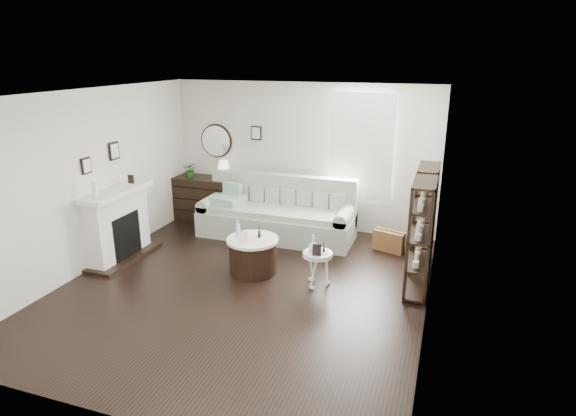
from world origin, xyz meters
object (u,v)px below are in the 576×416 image
at_px(pedestal_table, 317,255).
at_px(dresser, 208,199).
at_px(sofa, 278,217).
at_px(drum_table, 253,255).

bearing_deg(pedestal_table, dresser, 143.73).
bearing_deg(dresser, sofa, -13.41).
relative_size(sofa, drum_table, 3.55).
xyz_separation_m(drum_table, pedestal_table, (1.04, -0.11, 0.19)).
distance_m(sofa, dresser, 1.66).
relative_size(drum_table, pedestal_table, 1.53).
xyz_separation_m(sofa, dresser, (-1.61, 0.38, 0.07)).
bearing_deg(sofa, pedestal_table, -54.27).
distance_m(sofa, pedestal_table, 2.09).
height_order(drum_table, pedestal_table, drum_table).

